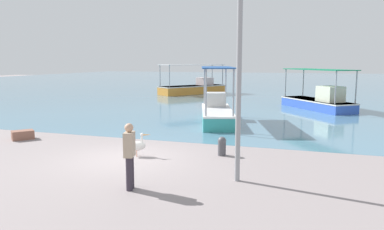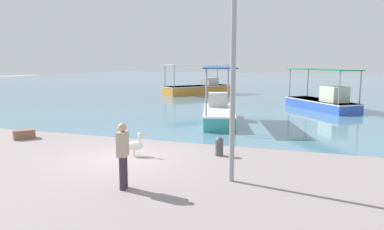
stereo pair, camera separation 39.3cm
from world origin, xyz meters
name	(u,v)px [view 1 (the left image)]	position (x,y,z in m)	size (l,w,h in m)	color
ground	(125,159)	(0.00, 0.00, 0.00)	(120.00, 120.00, 0.00)	gray
harbor_water	(274,82)	(0.00, 48.00, 0.00)	(110.00, 90.00, 0.00)	teal
fishing_boat_outer	(217,111)	(1.05, 8.14, 0.61)	(3.07, 5.75, 2.90)	teal
fishing_boat_near_left	(319,100)	(6.23, 15.40, 0.62)	(4.97, 5.80, 2.67)	blue
fishing_boat_center	(193,87)	(-5.38, 24.17, 0.63)	(5.66, 6.64, 2.87)	orange
pelican	(138,145)	(0.24, 0.45, 0.38)	(0.75, 0.51, 0.80)	#E0997A
lamp_post	(239,65)	(3.97, -1.10, 3.11)	(0.28, 0.28, 5.50)	gray
mooring_bollard	(222,145)	(2.94, 1.44, 0.35)	(0.29, 0.29, 0.66)	#47474C
fisherman_standing	(130,154)	(1.54, -2.60, 0.91)	(0.31, 0.44, 1.69)	#332B37
cargo_crate	(23,135)	(-5.50, 1.49, 0.18)	(0.83, 0.52, 0.37)	#895948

